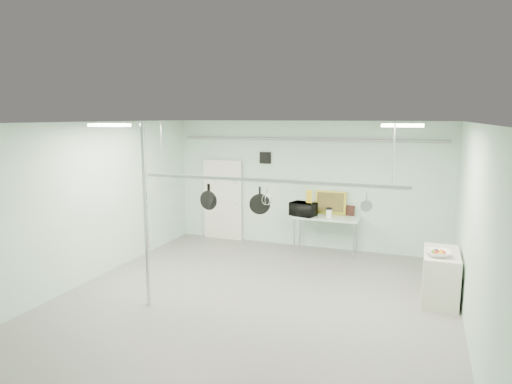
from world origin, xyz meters
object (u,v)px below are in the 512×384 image
at_px(chrome_pole, 146,216).
at_px(microwave, 303,209).
at_px(pot_rack, 267,179).
at_px(coffee_canister, 329,214).
at_px(skillet_right, 260,200).
at_px(skillet_left, 208,197).
at_px(prep_table, 326,219).
at_px(fruit_bowl, 438,253).
at_px(side_cabinet, 440,276).
at_px(skillet_mid, 209,194).

relative_size(chrome_pole, microwave, 5.34).
height_order(pot_rack, coffee_canister, pot_rack).
height_order(coffee_canister, skillet_right, skillet_right).
height_order(microwave, coffee_canister, microwave).
relative_size(pot_rack, skillet_left, 9.81).
xyz_separation_m(chrome_pole, prep_table, (2.30, 4.20, -0.77)).
distance_m(pot_rack, skillet_right, 0.41).
bearing_deg(microwave, coffee_canister, -165.09).
xyz_separation_m(coffee_canister, skillet_left, (-1.63, -3.16, 0.83)).
relative_size(chrome_pole, prep_table, 2.00).
height_order(coffee_canister, fruit_bowl, coffee_canister).
bearing_deg(skillet_left, side_cabinet, 21.88).
bearing_deg(skillet_right, microwave, 70.78).
height_order(prep_table, side_cabinet, prep_table).
bearing_deg(side_cabinet, pot_rack, -159.55).
bearing_deg(skillet_left, coffee_canister, 69.50).
distance_m(side_cabinet, skillet_mid, 4.46).
xyz_separation_m(chrome_pole, fruit_bowl, (4.78, 1.72, -0.65)).
xyz_separation_m(pot_rack, skillet_mid, (-1.12, 0.00, -0.34)).
xyz_separation_m(prep_table, skillet_mid, (-1.52, -3.30, 1.06)).
bearing_deg(skillet_mid, skillet_left, -165.03).
height_order(side_cabinet, fruit_bowl, fruit_bowl).
distance_m(prep_table, skillet_right, 3.49).
height_order(pot_rack, microwave, pot_rack).
bearing_deg(skillet_right, fruit_bowl, -4.08).
xyz_separation_m(side_cabinet, pot_rack, (-2.95, -1.10, 1.78)).
height_order(coffee_canister, skillet_left, skillet_left).
bearing_deg(side_cabinet, skillet_right, -160.35).
relative_size(prep_table, microwave, 2.67).
height_order(chrome_pole, side_cabinet, chrome_pole).
bearing_deg(chrome_pole, prep_table, 61.29).
height_order(side_cabinet, microwave, microwave).
xyz_separation_m(microwave, skillet_left, (-1.00, -3.17, 0.77)).
height_order(pot_rack, skillet_mid, pot_rack).
xyz_separation_m(microwave, skillet_mid, (-0.98, -3.17, 0.82)).
bearing_deg(pot_rack, skillet_mid, 180.00).
bearing_deg(side_cabinet, skillet_mid, -164.88).
relative_size(microwave, fruit_bowl, 1.45).
xyz_separation_m(chrome_pole, skillet_mid, (0.78, 0.90, 0.29)).
distance_m(microwave, skillet_right, 3.27).
bearing_deg(side_cabinet, fruit_bowl, -104.30).
height_order(pot_rack, skillet_left, pot_rack).
distance_m(chrome_pole, side_cabinet, 5.37).
relative_size(fruit_bowl, skillet_left, 0.84).
height_order(chrome_pole, skillet_right, chrome_pole).
relative_size(chrome_pole, skillet_left, 6.54).
bearing_deg(skillet_right, skillet_mid, 160.63).
relative_size(fruit_bowl, skillet_mid, 1.07).
bearing_deg(skillet_left, prep_table, 71.84).
bearing_deg(skillet_left, skillet_mid, 6.82).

